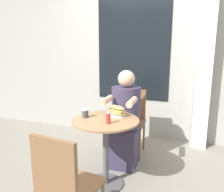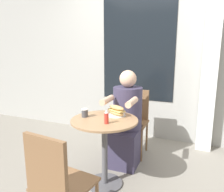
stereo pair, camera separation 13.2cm
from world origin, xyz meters
The scene contains 10 objects.
ground_plane centered at (0.00, 0.00, 0.00)m, with size 8.00×8.00×0.00m, color gray.
storefront_wall centered at (0.00, 1.51, 1.40)m, with size 8.00×0.09×2.80m.
lattice_pillar centered at (0.96, 1.35, 1.20)m, with size 0.20×0.20×2.40m.
cafe_table centered at (0.00, 0.00, 0.53)m, with size 0.68×0.68×0.72m.
diner_chair centered at (0.05, 0.88, 0.52)m, with size 0.39×0.39×0.87m.
seated_diner centered at (0.06, 0.53, 0.51)m, with size 0.37×0.64×1.17m.
empty_chair_across centered at (0.00, -0.81, 0.52)m, with size 0.42×0.42×0.87m.
sandwich_on_plate centered at (0.07, 0.16, 0.77)m, with size 0.22×0.19×0.11m.
drink_cup centered at (-0.22, -0.01, 0.77)m, with size 0.07×0.07×0.09m.
condiment_bottle centered at (0.07, -0.11, 0.79)m, with size 0.04×0.04×0.13m.
Camera 1 is at (0.75, -1.95, 1.40)m, focal length 35.00 mm.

